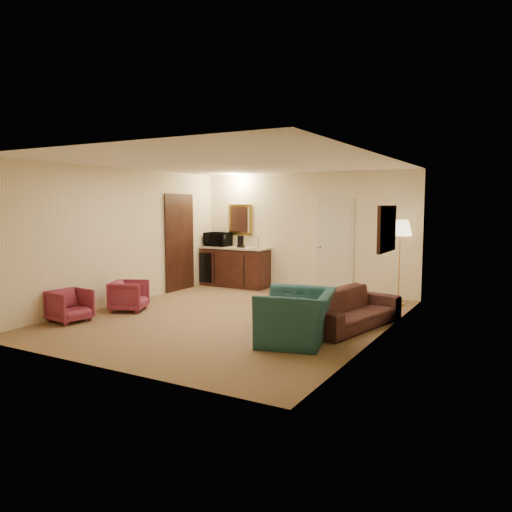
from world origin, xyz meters
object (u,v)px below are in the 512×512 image
at_px(rose_chair_near, 129,294).
at_px(microwave, 218,238).
at_px(rose_chair_far, 70,304).
at_px(teal_armchair, 297,308).
at_px(floor_lamp, 399,263).
at_px(waste_bin, 258,283).
at_px(wetbar_cabinet, 235,267).
at_px(sofa, 350,302).
at_px(coffee_maker, 241,242).
at_px(coffee_table, 276,312).

bearing_deg(rose_chair_near, microwave, -19.99).
bearing_deg(rose_chair_far, microwave, 6.33).
xyz_separation_m(teal_armchair, floor_lamp, (0.61, 3.30, 0.33)).
bearing_deg(rose_chair_far, teal_armchair, -73.07).
height_order(waste_bin, microwave, microwave).
bearing_deg(microwave, waste_bin, -4.45).
relative_size(rose_chair_far, waste_bin, 2.17).
xyz_separation_m(rose_chair_far, microwave, (0.00, 4.35, 0.83)).
bearing_deg(microwave, teal_armchair, -43.93).
height_order(rose_chair_near, waste_bin, rose_chair_near).
height_order(wetbar_cabinet, floor_lamp, floor_lamp).
relative_size(sofa, teal_armchair, 1.78).
bearing_deg(sofa, coffee_maker, 67.37).
bearing_deg(floor_lamp, rose_chair_far, -137.40).
bearing_deg(sofa, waste_bin, 63.75).
xyz_separation_m(rose_chair_near, waste_bin, (0.90, 3.15, -0.17)).
bearing_deg(coffee_maker, microwave, 169.38).
height_order(sofa, teal_armchair, teal_armchair).
height_order(floor_lamp, microwave, floor_lamp).
relative_size(rose_chair_near, microwave, 1.03).
xyz_separation_m(rose_chair_far, coffee_maker, (0.67, 4.30, 0.76)).
height_order(wetbar_cabinet, sofa, wetbar_cabinet).
height_order(teal_armchair, coffee_maker, coffee_maker).
bearing_deg(rose_chair_near, wetbar_cabinet, -28.83).
xyz_separation_m(sofa, rose_chair_far, (-4.10, -1.91, -0.10)).
bearing_deg(microwave, coffee_maker, -3.97).
relative_size(floor_lamp, waste_bin, 6.01).
bearing_deg(rose_chair_far, wetbar_cabinet, -0.27).
distance_m(teal_armchair, rose_chair_far, 3.81).
relative_size(teal_armchair, rose_chair_far, 1.90).
height_order(wetbar_cabinet, coffee_maker, coffee_maker).
bearing_deg(wetbar_cabinet, rose_chair_near, -94.44).
distance_m(rose_chair_far, waste_bin, 4.41).
distance_m(wetbar_cabinet, coffee_table, 3.87).
height_order(teal_armchair, rose_chair_far, teal_armchair).
xyz_separation_m(wetbar_cabinet, microwave, (-0.50, 0.03, 0.66)).
bearing_deg(wetbar_cabinet, coffee_maker, -8.14).
relative_size(waste_bin, microwave, 0.46).
bearing_deg(floor_lamp, rose_chair_near, -144.73).
xyz_separation_m(rose_chair_far, floor_lamp, (4.35, 4.00, 0.52)).
bearing_deg(rose_chair_far, rose_chair_near, -6.47).
distance_m(teal_armchair, floor_lamp, 3.37).
height_order(sofa, waste_bin, sofa).
bearing_deg(floor_lamp, microwave, 175.45).
xyz_separation_m(coffee_table, floor_lamp, (1.30, 2.57, 0.60)).
distance_m(waste_bin, coffee_maker, 1.04).
height_order(wetbar_cabinet, microwave, microwave).
height_order(wetbar_cabinet, rose_chair_near, wetbar_cabinet).
relative_size(teal_armchair, waste_bin, 4.14).
bearing_deg(coffee_table, teal_armchair, -46.49).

